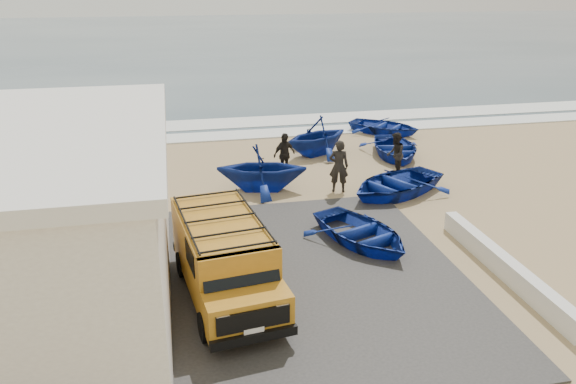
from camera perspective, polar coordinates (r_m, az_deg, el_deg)
ground at (r=16.47m, az=0.34°, el=-5.21°), size 160.00×160.00×0.00m
slab at (r=14.45m, az=-5.82°, el=-9.27°), size 12.00×10.00×0.05m
ocean at (r=70.86m, az=-9.63°, el=14.98°), size 180.00×88.00×0.01m
surf_line at (r=27.58m, az=-4.97°, el=5.78°), size 180.00×1.60×0.06m
surf_wash at (r=29.99m, az=-5.58°, el=7.00°), size 180.00×2.20×0.04m
parapet at (r=15.69m, az=21.11°, el=-7.05°), size 0.35×6.00×0.55m
van at (r=13.50m, az=-6.47°, el=-6.50°), size 2.42×4.87×2.00m
boat_near_left at (r=16.41m, az=7.47°, el=-4.08°), size 3.64×4.21×0.73m
boat_near_right at (r=20.26m, az=10.84°, el=0.86°), size 4.82×4.32×0.82m
boat_mid_left at (r=20.18m, az=-2.70°, el=2.47°), size 3.71×3.37×1.70m
boat_mid_right at (r=24.56m, az=10.78°, el=4.41°), size 3.23×4.12×0.78m
boat_far_left at (r=24.34m, az=2.93°, el=5.74°), size 4.13×3.94×1.70m
boat_far_right at (r=28.20m, az=9.76°, el=6.60°), size 4.26×4.23×0.73m
fisherman_front at (r=20.08m, az=5.18°, el=2.63°), size 0.79×0.62×1.91m
fisherman_middle at (r=22.10m, az=10.83°, el=3.78°), size 0.94×1.03×1.70m
fisherman_back at (r=21.67m, az=-0.38°, el=3.82°), size 1.08×0.82×1.70m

